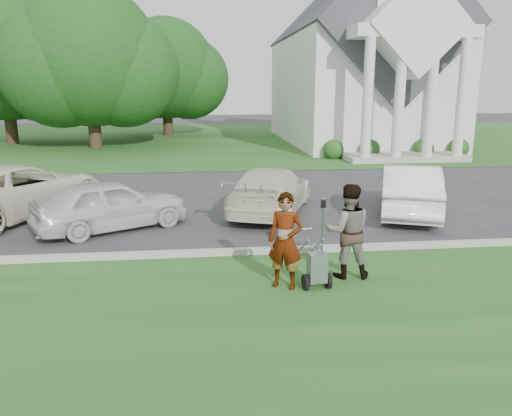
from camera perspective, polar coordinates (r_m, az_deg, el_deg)
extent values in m
plane|color=#333335|center=(10.85, 1.95, -6.20)|extent=(120.00, 120.00, 0.00)
cube|color=#22531C|center=(8.13, 5.05, -13.29)|extent=(80.00, 7.00, 0.01)
cube|color=#22531C|center=(37.31, -4.05, 7.94)|extent=(80.00, 30.00, 0.01)
cube|color=#9E9E93|center=(11.34, 1.55, -4.91)|extent=(80.00, 0.18, 0.15)
cube|color=white|center=(35.68, 11.06, 13.09)|extent=(9.00, 16.00, 7.00)
cube|color=#38383D|center=(35.83, 11.32, 18.69)|extent=(9.19, 17.00, 9.19)
cube|color=#9E9E93|center=(27.25, 16.45, 5.63)|extent=(6.20, 2.60, 0.30)
cylinder|color=white|center=(25.24, 12.63, 11.76)|extent=(0.50, 0.50, 6.00)
cylinder|color=white|center=(25.80, 16.07, 11.60)|extent=(0.50, 0.50, 6.00)
cylinder|color=white|center=(26.44, 19.34, 11.41)|extent=(0.50, 0.50, 6.00)
cylinder|color=white|center=(27.16, 22.45, 11.19)|extent=(0.50, 0.50, 6.00)
cube|color=white|center=(26.96, 17.54, 18.61)|extent=(6.20, 2.00, 0.60)
cube|color=white|center=(26.99, 17.59, 19.24)|extent=(5.09, 2.20, 5.09)
sphere|color=#1E4C19|center=(26.92, 8.82, 6.58)|extent=(1.10, 1.10, 1.10)
sphere|color=#1E4C19|center=(27.51, 12.87, 6.54)|extent=(1.10, 1.10, 1.10)
sphere|color=#1E4C19|center=(28.63, 18.59, 6.44)|extent=(1.10, 1.10, 1.10)
sphere|color=#1E4C19|center=(29.53, 22.14, 6.35)|extent=(1.10, 1.10, 1.10)
cylinder|color=#332316|center=(32.82, -18.01, 9.34)|extent=(0.76, 0.76, 3.20)
sphere|color=#1D4515|center=(32.80, -18.53, 16.15)|extent=(8.40, 8.40, 8.40)
sphere|color=#1D4515|center=(32.74, -14.96, 14.92)|extent=(6.89, 6.89, 6.89)
sphere|color=#1D4515|center=(32.86, -21.51, 14.81)|extent=(7.22, 7.22, 7.22)
cylinder|color=#332316|center=(37.31, -26.29, 9.36)|extent=(0.76, 0.76, 3.60)
sphere|color=#1D4515|center=(37.34, -27.01, 15.97)|extent=(9.20, 9.20, 9.20)
sphere|color=#1D4515|center=(36.94, -23.59, 14.91)|extent=(7.54, 7.54, 7.54)
cylinder|color=#332316|center=(40.24, -10.07, 10.31)|extent=(0.76, 0.76, 3.00)
sphere|color=#1D4515|center=(40.20, -10.28, 15.43)|extent=(7.60, 7.60, 7.60)
sphere|color=#1D4515|center=(40.41, -7.71, 14.43)|extent=(6.23, 6.23, 6.23)
sphere|color=#1D4515|center=(40.01, -12.52, 14.52)|extent=(6.54, 6.54, 6.54)
cylinder|color=black|center=(9.41, 5.66, -8.46)|extent=(0.10, 0.31, 0.30)
cylinder|color=black|center=(9.55, 8.23, -8.20)|extent=(0.10, 0.31, 0.30)
cylinder|color=#2D2D33|center=(9.48, 6.96, -8.33)|extent=(0.51, 0.09, 0.04)
cube|color=gray|center=(9.38, 7.00, -6.76)|extent=(0.36, 0.30, 0.56)
cone|color=gray|center=(9.26, 7.07, -4.62)|extent=(0.19, 0.19, 0.16)
cylinder|color=#2D2D33|center=(9.23, 7.08, -4.15)|extent=(0.04, 0.04, 0.06)
cylinder|color=gray|center=(9.69, 5.32, -4.48)|extent=(0.10, 0.74, 0.53)
cylinder|color=gray|center=(9.77, 6.91, -4.36)|extent=(0.10, 0.74, 0.53)
cylinder|color=gray|center=(9.99, 5.51, -2.40)|extent=(0.32, 0.06, 0.03)
imported|color=#999999|center=(9.25, 3.37, -3.85)|extent=(0.78, 0.68, 1.81)
imported|color=#999999|center=(9.91, 10.42, -2.68)|extent=(0.98, 0.81, 1.87)
cylinder|color=gray|center=(10.72, 7.56, -3.11)|extent=(0.04, 0.04, 1.23)
cube|color=#2D2D33|center=(10.55, 7.68, 0.50)|extent=(0.10, 0.07, 0.18)
cylinder|color=gray|center=(10.53, 7.69, 0.99)|extent=(0.09, 0.09, 0.03)
imported|color=silver|center=(16.10, -25.79, 1.87)|extent=(4.88, 6.15, 1.55)
imported|color=silver|center=(13.67, -16.25, 0.40)|extent=(4.26, 3.33, 1.36)
imported|color=beige|center=(14.96, 1.69, 2.06)|extent=(3.42, 5.06, 1.36)
imported|color=white|center=(15.42, 17.17, 2.03)|extent=(3.05, 4.76, 1.48)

